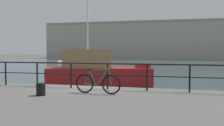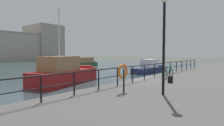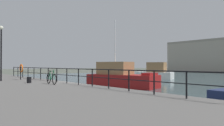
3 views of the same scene
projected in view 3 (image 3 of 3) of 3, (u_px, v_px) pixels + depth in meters
The scene contains 8 objects.
ground_plane at pixel (70, 95), 17.45m from camera, with size 240.00×240.00×0.00m, color #4C5147.
moored_green_narrowboat at pixel (121, 77), 23.54m from camera, with size 7.88×4.63×7.02m.
moored_small_launch at pixel (156, 73), 36.81m from camera, with size 6.35×4.86×2.73m.
quay_railing at pixel (62, 73), 16.91m from camera, with size 24.32×0.07×1.08m.
parked_bicycle at pixel (51, 78), 15.60m from camera, with size 1.77×0.16×0.98m.
mooring_bollard at pixel (29, 80), 16.44m from camera, with size 0.32×0.32×0.44m, color black.
life_ring_stand at pixel (21, 69), 20.17m from camera, with size 0.75×0.16×1.40m.
quay_lamp_post at pixel (1, 46), 18.52m from camera, with size 0.32×0.32×4.52m.
Camera 3 is at (15.58, -8.54, 2.28)m, focal length 36.37 mm.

